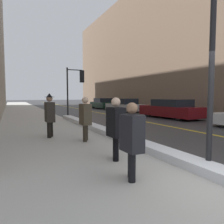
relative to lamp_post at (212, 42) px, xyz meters
The scene contains 13 objects.
sidewalk_slab 14.65m from the lamp_post, 99.55° to the left, with size 4.00×80.00×0.01m.
road_centre_stripe 14.90m from the lamp_post, 75.73° to the left, with size 0.16×80.00×0.00m.
snow_bank_curb 5.66m from the lamp_post, 92.62° to the left, with size 0.53×13.78×0.20m.
building_facade_right 25.05m from the lamp_post, 59.25° to the left, with size 6.00×36.00×14.19m.
lamp_post is the anchor object (origin of this frame).
traffic_light_near 12.55m from the lamp_post, 86.86° to the left, with size 1.31×0.32×3.61m.
pedestrian_in_glasses 2.61m from the lamp_post, behind, with size 0.30×0.48×1.46m.
pedestrian_trailing 2.80m from the lamp_post, 134.99° to the left, with size 0.31×0.72×1.55m.
pedestrian_with_shoulder_bag 4.58m from the lamp_post, 110.55° to the left, with size 0.31×0.72×1.54m.
pedestrian_in_fedora 5.98m from the lamp_post, 115.67° to the left, with size 0.36×0.53×1.68m.
parked_car_maroon 11.21m from the lamp_post, 54.01° to the left, with size 2.17×4.99×1.33m.
parked_car_silver 17.12m from the lamp_post, 67.80° to the left, with size 2.22×4.54×1.30m.
parked_car_dark_green 22.64m from the lamp_post, 73.14° to the left, with size 1.77×4.30×1.28m.
Camera 1 is at (-3.43, -2.47, 1.59)m, focal length 35.00 mm.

